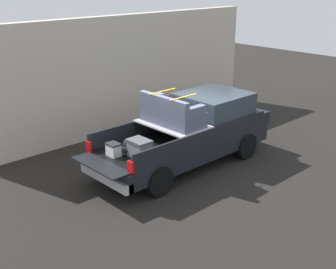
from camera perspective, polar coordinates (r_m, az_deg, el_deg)
name	(u,v)px	position (r m, az deg, el deg)	size (l,w,h in m)	color
ground_plane	(183,165)	(12.97, 1.94, -3.94)	(40.00, 40.00, 0.00)	black
pickup_truck	(193,131)	(12.87, 3.22, 0.50)	(6.05, 2.06, 2.23)	black
building_facade	(130,72)	(15.78, -4.98, 7.99)	(11.22, 0.36, 3.98)	beige
trash_can	(193,103)	(17.41, 3.28, 4.11)	(0.60, 0.60, 0.98)	#3F4C66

